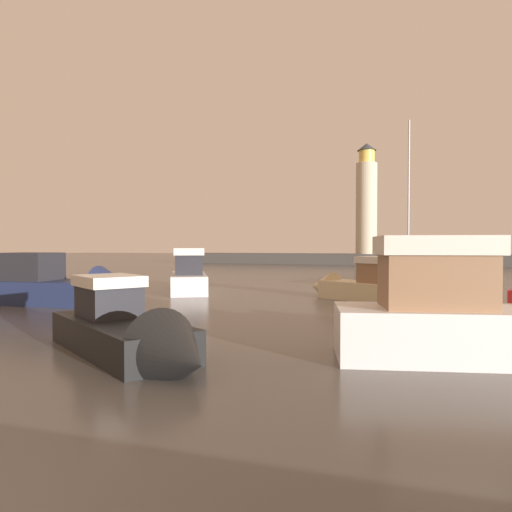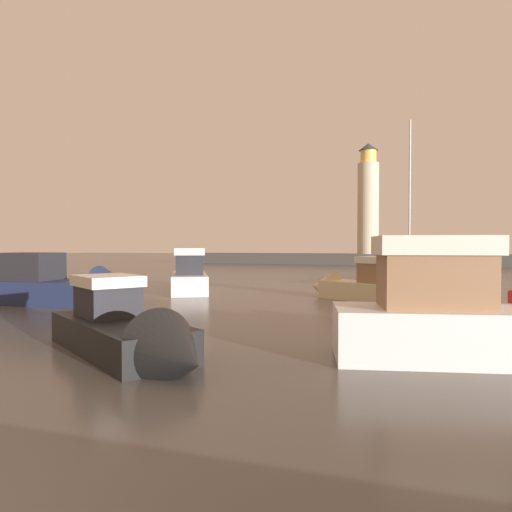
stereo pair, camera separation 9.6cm
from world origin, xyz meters
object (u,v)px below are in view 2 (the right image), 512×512
object	(u,v)px
motorboat_0	(189,277)
motorboat_5	(499,320)
motorboat_3	(70,288)
motorboat_4	(134,336)
sailboat_moored	(413,276)
lighthouse	(368,202)
motorboat_2	(358,285)

from	to	relation	value
motorboat_0	motorboat_5	size ratio (longest dim) A/B	0.98
motorboat_3	motorboat_4	world-z (taller)	motorboat_3
sailboat_moored	motorboat_4	bearing A→B (deg)	-105.96
motorboat_0	lighthouse	bearing A→B (deg)	79.50
motorboat_2	motorboat_3	size ratio (longest dim) A/B	0.74
lighthouse	motorboat_4	world-z (taller)	lighthouse
motorboat_2	motorboat_3	world-z (taller)	motorboat_3
motorboat_3	sailboat_moored	world-z (taller)	sailboat_moored
motorboat_3	motorboat_4	size ratio (longest dim) A/B	1.29
motorboat_0	motorboat_4	xyz separation A→B (m)	(6.38, -15.76, -0.21)
motorboat_5	sailboat_moored	world-z (taller)	sailboat_moored
lighthouse	motorboat_2	size ratio (longest dim) A/B	2.57
motorboat_4	sailboat_moored	world-z (taller)	sailboat_moored
motorboat_0	motorboat_4	world-z (taller)	motorboat_0
motorboat_4	motorboat_5	distance (m)	8.66
lighthouse	motorboat_4	xyz separation A→B (m)	(-1.37, -57.61, -8.48)
motorboat_0	motorboat_3	size ratio (longest dim) A/B	0.93
motorboat_2	motorboat_3	distance (m)	13.95
motorboat_4	motorboat_5	bearing A→B (deg)	16.47
motorboat_2	motorboat_5	distance (m)	12.16
lighthouse	sailboat_moored	world-z (taller)	lighthouse
motorboat_0	sailboat_moored	size ratio (longest dim) A/B	0.69
motorboat_2	motorboat_5	size ratio (longest dim) A/B	0.78
motorboat_4	lighthouse	bearing A→B (deg)	88.64
motorboat_3	lighthouse	bearing A→B (deg)	78.59
motorboat_0	motorboat_2	distance (m)	10.58
lighthouse	motorboat_2	distance (m)	44.64
lighthouse	motorboat_4	bearing A→B (deg)	-91.36
motorboat_5	motorboat_4	bearing A→B (deg)	-163.53
motorboat_5	lighthouse	bearing A→B (deg)	97.15
motorboat_0	sailboat_moored	distance (m)	15.52
sailboat_moored	motorboat_2	bearing A→B (deg)	-105.64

